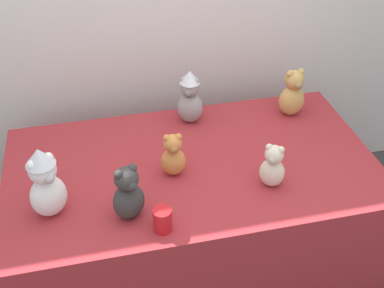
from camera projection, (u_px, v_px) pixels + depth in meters
display_table at (192, 217)px, 2.56m from camera, size 1.81×1.00×0.75m
teddy_bear_honey at (292, 94)px, 2.60m from camera, size 0.15×0.13×0.28m
teddy_bear_ginger at (173, 156)px, 2.21m from camera, size 0.12×0.11×0.23m
teddy_bear_ash at (190, 98)px, 2.53m from camera, size 0.18×0.16×0.31m
teddy_bear_cream at (273, 167)px, 2.15m from camera, size 0.15×0.15×0.23m
teddy_bear_snow at (46, 183)px, 1.96m from camera, size 0.20×0.19×0.35m
teddy_bear_charcoal at (128, 194)px, 1.97m from camera, size 0.17×0.16×0.27m
party_cup_red at (163, 220)px, 1.95m from camera, size 0.08×0.08×0.11m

